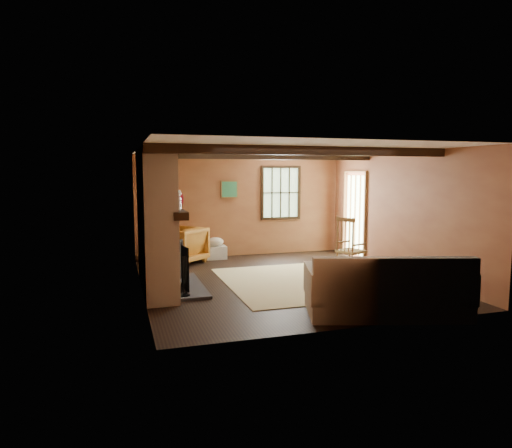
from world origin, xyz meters
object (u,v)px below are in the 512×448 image
object	(u,v)px
fireplace	(157,225)
rocking_chair	(350,249)
laundry_basket	(215,252)
sofa	(387,293)
armchair	(182,245)

from	to	relation	value
fireplace	rocking_chair	xyz separation A→B (m)	(3.75, 0.18, -0.63)
rocking_chair	laundry_basket	size ratio (longest dim) A/B	2.26
sofa	fireplace	bearing A→B (deg)	157.49
rocking_chair	armchair	size ratio (longest dim) A/B	1.28
fireplace	laundry_basket	size ratio (longest dim) A/B	4.80
rocking_chair	armchair	world-z (taller)	rocking_chair
armchair	sofa	bearing A→B (deg)	74.69
sofa	laundry_basket	size ratio (longest dim) A/B	4.78
rocking_chair	fireplace	bearing A→B (deg)	71.18
fireplace	laundry_basket	xyz separation A→B (m)	(1.51, 2.46, -0.95)
fireplace	armchair	bearing A→B (deg)	71.79
rocking_chair	laundry_basket	world-z (taller)	rocking_chair
fireplace	sofa	bearing A→B (deg)	-39.56
laundry_basket	sofa	bearing A→B (deg)	-73.88
fireplace	sofa	world-z (taller)	fireplace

